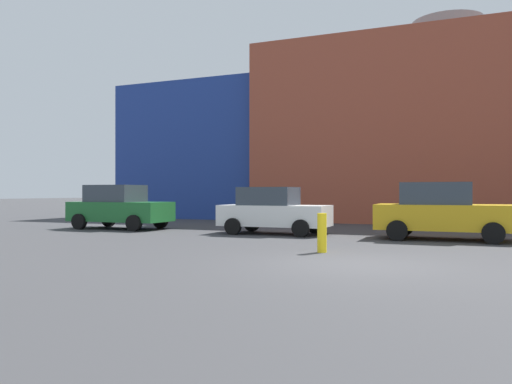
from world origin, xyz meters
TOP-DOWN VIEW (x-y plane):
  - ground_plane at (0.00, 0.00)m, footprint 200.00×200.00m
  - building_backdrop at (1.21, 20.38)m, footprint 37.79×13.40m
  - parked_car_0 at (-11.36, 6.59)m, footprint 4.27×2.10m
  - parked_car_1 at (-4.40, 6.59)m, footprint 4.00×1.96m
  - parked_car_2 at (1.48, 6.59)m, footprint 4.30×2.11m
  - bollard_yellow_0 at (-1.23, 1.74)m, footprint 0.24×0.24m

SIDE VIEW (x-z plane):
  - ground_plane at x=0.00m, z-range 0.00..0.00m
  - bollard_yellow_0 at x=-1.23m, z-range 0.00..1.01m
  - parked_car_1 at x=-4.40m, z-range 0.00..1.73m
  - parked_car_0 at x=-11.36m, z-range -0.01..1.85m
  - parked_car_2 at x=1.48m, z-range -0.01..1.86m
  - building_backdrop at x=1.21m, z-range -1.25..10.20m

